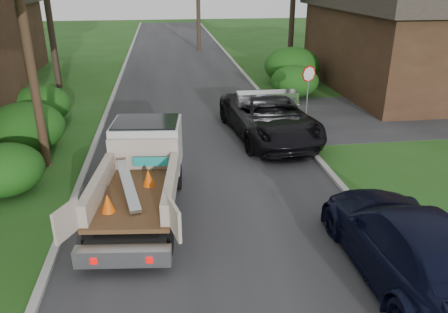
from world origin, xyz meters
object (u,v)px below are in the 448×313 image
Objects in this scene: house_right at (415,33)px; black_pickup at (269,116)px; stop_sign at (308,81)px; utility_pole at (22,11)px; flatbed_truck at (143,165)px; navy_suv at (410,244)px.

black_pickup is at bearing -144.58° from house_right.
stop_sign is 0.25× the size of utility_pole.
house_right is at bearing 29.63° from black_pickup.
flatbed_truck is 6.95m from black_pickup.
stop_sign is 11.91m from utility_pole.
stop_sign is at bearing 50.81° from flatbed_truck.
utility_pole reaches higher than stop_sign.
stop_sign is 11.62m from navy_suv.
house_right is 19.38m from flatbed_truck.
black_pickup is at bearing 12.33° from utility_pole.
stop_sign is 0.42× the size of flatbed_truck.
stop_sign is 3.30m from black_pickup.
navy_suv is (9.28, -7.48, -4.34)m from utility_pole.
black_pickup is (8.37, 1.83, -4.30)m from utility_pole.
black_pickup is 9.36m from navy_suv.
house_right is 2.06× the size of black_pickup.
utility_pole reaches higher than navy_suv.
navy_suv is at bearing -90.24° from black_pickup.
flatbed_truck is at bearing -140.52° from black_pickup.
utility_pole is 1.59× the size of black_pickup.
utility_pole is at bearing 144.47° from flatbed_truck.
black_pickup is (-2.31, -2.19, -0.90)m from stop_sign.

